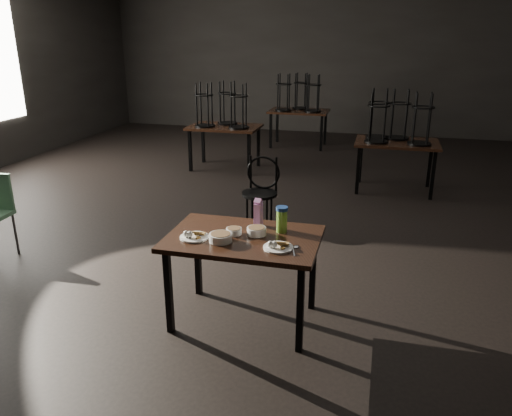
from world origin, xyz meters
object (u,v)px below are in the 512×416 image
(water_bottle, at_px, (282,219))
(main_table, at_px, (243,245))
(juice_carton, at_px, (258,213))
(bentwood_chair, at_px, (261,188))

(water_bottle, bearing_deg, main_table, -148.33)
(main_table, distance_m, juice_carton, 0.32)
(main_table, xyz_separation_m, bentwood_chair, (-0.35, 2.00, -0.14))
(juice_carton, xyz_separation_m, water_bottle, (0.22, -0.09, -0.00))
(juice_carton, distance_m, bentwood_chair, 1.82)
(main_table, height_order, bentwood_chair, bentwood_chair)
(water_bottle, bearing_deg, bentwood_chair, 108.83)
(juice_carton, relative_size, water_bottle, 1.11)
(main_table, xyz_separation_m, water_bottle, (0.27, 0.17, 0.19))
(main_table, xyz_separation_m, juice_carton, (0.06, 0.26, 0.19))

